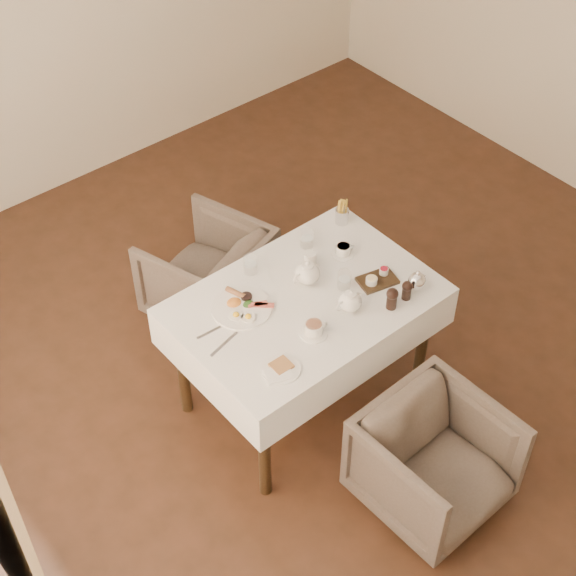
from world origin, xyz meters
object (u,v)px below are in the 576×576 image
Objects in this scene: table at (305,316)px; armchair_far at (207,273)px; armchair_near at (435,462)px; breakfast_plate at (242,307)px; teapot_centre at (307,272)px.

table is 0.95m from armchair_far.
armchair_near is 1.77m from armchair_far.
teapot_centre is (0.37, -0.07, 0.06)m from breakfast_plate.
breakfast_plate is (-0.34, 1.04, 0.47)m from armchair_near.
breakfast_plate is at bearing 151.38° from table.
armchair_near is 1.02× the size of armchair_far.
armchair_far is (-0.05, 1.77, -0.00)m from armchair_near.
breakfast_plate is at bearing 106.61° from armchair_near.
armchair_far is 0.92m from breakfast_plate.
table is at bearing -138.04° from teapot_centre.
breakfast_plate is (-0.29, -0.73, 0.48)m from armchair_far.
armchair_far is (0.01, 0.88, -0.35)m from table.
armchair_near is (0.06, -0.89, -0.35)m from table.
armchair_near is 3.72× the size of teapot_centre.
table reaches higher than armchair_far.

